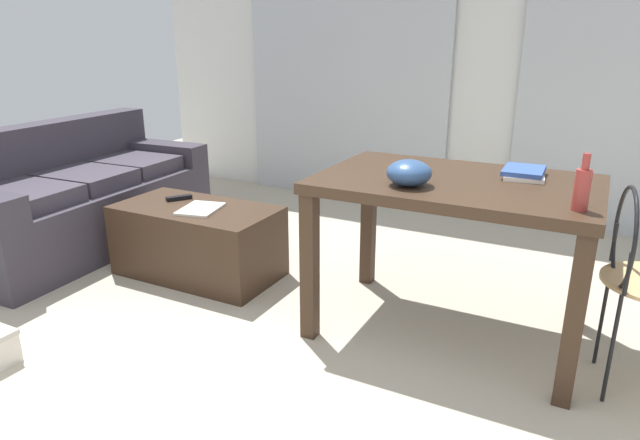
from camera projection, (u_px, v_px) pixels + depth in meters
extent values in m
plane|color=#B2A893|center=(370.00, 335.00, 2.69)|extent=(8.86, 8.86, 0.00)
cube|color=silver|center=(490.00, 43.00, 4.16)|extent=(6.04, 0.10, 2.65)
cube|color=#B2B7BC|center=(345.00, 64.00, 4.65)|extent=(1.81, 0.03, 2.31)
cube|color=#38333D|center=(84.00, 215.00, 3.81)|extent=(0.90, 1.83, 0.42)
cube|color=#38333D|center=(43.00, 152.00, 3.80)|extent=(0.29, 1.80, 0.39)
cube|color=#38333D|center=(158.00, 152.00, 4.40)|extent=(0.82, 0.24, 0.16)
cube|color=#3E3944|center=(134.00, 164.00, 4.11)|extent=(0.59, 0.47, 0.10)
cube|color=#3E3944|center=(85.00, 178.00, 3.71)|extent=(0.59, 0.47, 0.10)
cube|color=#3E3944|center=(24.00, 196.00, 3.30)|extent=(0.59, 0.47, 0.10)
cube|color=#382619|center=(198.00, 241.00, 3.32)|extent=(0.96, 0.51, 0.43)
cube|color=#382619|center=(456.00, 184.00, 2.50)|extent=(1.23, 0.81, 0.05)
cube|color=#382619|center=(310.00, 267.00, 2.58)|extent=(0.07, 0.07, 0.72)
cube|color=#382619|center=(574.00, 322.00, 2.08)|extent=(0.07, 0.07, 0.72)
cube|color=#382619|center=(368.00, 224.00, 3.17)|extent=(0.07, 0.07, 0.72)
cube|color=#382619|center=(585.00, 258.00, 2.68)|extent=(0.07, 0.07, 0.72)
cylinder|color=black|center=(612.00, 350.00, 2.13)|extent=(0.02, 0.02, 0.46)
cylinder|color=black|center=(602.00, 316.00, 2.39)|extent=(0.02, 0.02, 0.46)
torus|color=black|center=(624.00, 237.00, 2.13)|extent=(0.07, 0.40, 0.40)
cylinder|color=black|center=(628.00, 274.00, 2.00)|extent=(0.02, 0.02, 0.17)
cylinder|color=black|center=(614.00, 242.00, 2.31)|extent=(0.02, 0.02, 0.17)
cylinder|color=#99332D|center=(582.00, 190.00, 2.03)|extent=(0.06, 0.06, 0.15)
cylinder|color=#99332D|center=(586.00, 161.00, 1.99)|extent=(0.03, 0.03, 0.06)
ellipsoid|color=#2D4C7A|center=(409.00, 173.00, 2.37)|extent=(0.19, 0.19, 0.11)
cube|color=silver|center=(524.00, 175.00, 2.54)|extent=(0.20, 0.27, 0.02)
cube|color=#33519E|center=(524.00, 170.00, 2.53)|extent=(0.18, 0.23, 0.02)
cube|color=#9EA0A5|center=(412.00, 171.00, 2.64)|extent=(0.04, 0.06, 0.00)
torus|color=orange|center=(404.00, 172.00, 2.62)|extent=(0.03, 0.03, 0.00)
cube|color=#9EA0A5|center=(414.00, 171.00, 2.63)|extent=(0.06, 0.04, 0.00)
torus|color=orange|center=(403.00, 171.00, 2.63)|extent=(0.03, 0.03, 0.00)
cube|color=black|center=(179.00, 198.00, 3.39)|extent=(0.12, 0.15, 0.02)
cube|color=silver|center=(200.00, 209.00, 3.19)|extent=(0.26, 0.30, 0.01)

